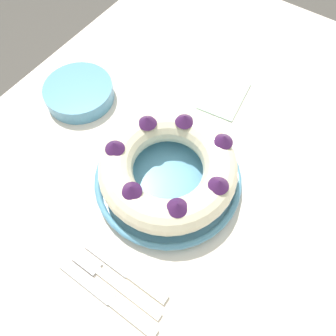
% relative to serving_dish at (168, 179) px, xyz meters
% --- Properties ---
extents(ground_plane, '(8.00, 8.00, 0.00)m').
position_rel_serving_dish_xyz_m(ground_plane, '(-0.01, -0.02, -0.75)').
color(ground_plane, '#4C4742').
extents(dining_table, '(1.32, 0.92, 0.74)m').
position_rel_serving_dish_xyz_m(dining_table, '(-0.01, -0.02, -0.11)').
color(dining_table, beige).
rests_on(dining_table, ground_plane).
extents(serving_dish, '(0.28, 0.28, 0.02)m').
position_rel_serving_dish_xyz_m(serving_dish, '(0.00, 0.00, 0.00)').
color(serving_dish, '#518EB2').
rests_on(serving_dish, dining_table).
extents(bundt_cake, '(0.25, 0.25, 0.08)m').
position_rel_serving_dish_xyz_m(bundt_cake, '(0.00, -0.00, 0.05)').
color(bundt_cake, beige).
rests_on(bundt_cake, serving_dish).
extents(fork, '(0.02, 0.18, 0.01)m').
position_rel_serving_dish_xyz_m(fork, '(-0.21, -0.02, -0.01)').
color(fork, white).
rests_on(fork, dining_table).
extents(serving_knife, '(0.02, 0.20, 0.01)m').
position_rel_serving_dish_xyz_m(serving_knife, '(-0.23, -0.05, -0.01)').
color(serving_knife, white).
rests_on(serving_knife, dining_table).
extents(cake_knife, '(0.02, 0.17, 0.01)m').
position_rel_serving_dish_xyz_m(cake_knife, '(-0.18, -0.05, -0.01)').
color(cake_knife, white).
rests_on(cake_knife, dining_table).
extents(side_bowl, '(0.15, 0.15, 0.04)m').
position_rel_serving_dish_xyz_m(side_bowl, '(0.06, 0.29, 0.01)').
color(side_bowl, '#518EB2').
rests_on(side_bowl, dining_table).
extents(napkin, '(0.13, 0.10, 0.00)m').
position_rel_serving_dish_xyz_m(napkin, '(0.25, 0.02, -0.01)').
color(napkin, '#B2D1B7').
rests_on(napkin, dining_table).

